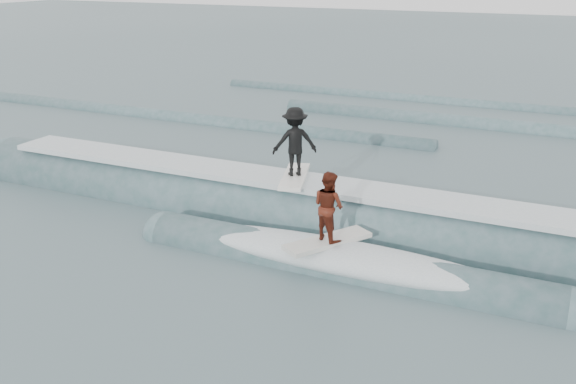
% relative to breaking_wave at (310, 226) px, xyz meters
% --- Properties ---
extents(ground, '(160.00, 160.00, 0.00)m').
position_rel_breaking_wave_xyz_m(ground, '(-0.33, -5.64, -0.05)').
color(ground, '#384B51').
rests_on(ground, ground).
extents(breaking_wave, '(21.91, 3.81, 2.05)m').
position_rel_breaking_wave_xyz_m(breaking_wave, '(0.00, 0.00, 0.00)').
color(breaking_wave, '#365A5B').
rests_on(breaking_wave, ground).
extents(surfer_black, '(1.27, 2.07, 1.81)m').
position_rel_breaking_wave_xyz_m(surfer_black, '(-0.60, 0.40, 1.93)').
color(surfer_black, white).
rests_on(surfer_black, ground).
extents(surfer_red, '(1.53, 1.99, 1.60)m').
position_rel_breaking_wave_xyz_m(surfer_red, '(1.16, -1.80, 1.24)').
color(surfer_red, silver).
rests_on(surfer_red, ground).
extents(far_swells, '(36.55, 8.65, 0.80)m').
position_rel_breaking_wave_xyz_m(far_swells, '(-1.24, 12.01, -0.05)').
color(far_swells, '#365A5B').
rests_on(far_swells, ground).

